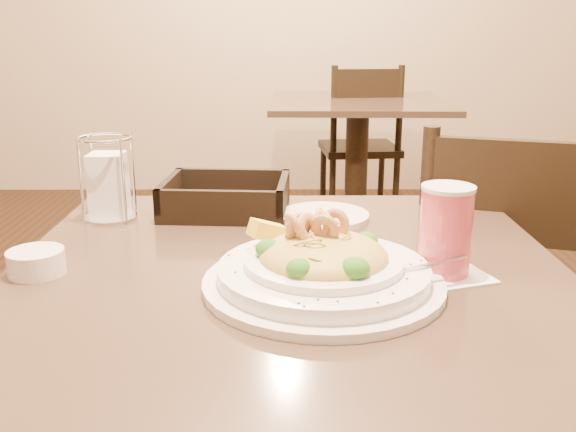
{
  "coord_description": "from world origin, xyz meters",
  "views": [
    {
      "loc": [
        -0.0,
        -0.96,
        1.13
      ],
      "look_at": [
        0.0,
        0.02,
        0.84
      ],
      "focal_mm": 40.0,
      "sensor_mm": 36.0,
      "label": 1
    }
  ],
  "objects_px": {
    "dining_chair_near": "(502,302)",
    "dining_chair_far": "(361,142)",
    "side_plate": "(324,216)",
    "butter_ramekin": "(36,262)",
    "main_table": "(288,398)",
    "drink_glass": "(445,231)",
    "napkin_caddy": "(108,184)",
    "background_table": "(357,146)",
    "pasta_bowl": "(323,267)",
    "bread_basket": "(226,201)"
  },
  "relations": [
    {
      "from": "dining_chair_near",
      "to": "dining_chair_far",
      "type": "height_order",
      "value": "same"
    },
    {
      "from": "dining_chair_far",
      "to": "drink_glass",
      "type": "bearing_deg",
      "value": 81.16
    },
    {
      "from": "bread_basket",
      "to": "dining_chair_far",
      "type": "bearing_deg",
      "value": 76.52
    },
    {
      "from": "background_table",
      "to": "napkin_caddy",
      "type": "bearing_deg",
      "value": -109.13
    },
    {
      "from": "dining_chair_near",
      "to": "side_plate",
      "type": "height_order",
      "value": "dining_chair_near"
    },
    {
      "from": "side_plate",
      "to": "background_table",
      "type": "bearing_deg",
      "value": 81.86
    },
    {
      "from": "main_table",
      "to": "butter_ramekin",
      "type": "xyz_separation_m",
      "value": [
        -0.39,
        -0.03,
        0.26
      ]
    },
    {
      "from": "main_table",
      "to": "drink_glass",
      "type": "relative_size",
      "value": 5.66
    },
    {
      "from": "main_table",
      "to": "butter_ramekin",
      "type": "relative_size",
      "value": 10.29
    },
    {
      "from": "dining_chair_far",
      "to": "background_table",
      "type": "bearing_deg",
      "value": 73.5
    },
    {
      "from": "drink_glass",
      "to": "napkin_caddy",
      "type": "bearing_deg",
      "value": 152.84
    },
    {
      "from": "pasta_bowl",
      "to": "drink_glass",
      "type": "xyz_separation_m",
      "value": [
        0.19,
        0.05,
        0.04
      ]
    },
    {
      "from": "main_table",
      "to": "dining_chair_near",
      "type": "distance_m",
      "value": 0.68
    },
    {
      "from": "background_table",
      "to": "dining_chair_far",
      "type": "bearing_deg",
      "value": 78.36
    },
    {
      "from": "main_table",
      "to": "butter_ramekin",
      "type": "distance_m",
      "value": 0.47
    },
    {
      "from": "bread_basket",
      "to": "butter_ramekin",
      "type": "bearing_deg",
      "value": -127.54
    },
    {
      "from": "dining_chair_far",
      "to": "bread_basket",
      "type": "height_order",
      "value": "dining_chair_far"
    },
    {
      "from": "main_table",
      "to": "side_plate",
      "type": "distance_m",
      "value": 0.37
    },
    {
      "from": "background_table",
      "to": "dining_chair_near",
      "type": "height_order",
      "value": "dining_chair_near"
    },
    {
      "from": "background_table",
      "to": "drink_glass",
      "type": "relative_size",
      "value": 5.81
    },
    {
      "from": "dining_chair_near",
      "to": "dining_chair_far",
      "type": "distance_m",
      "value": 2.19
    },
    {
      "from": "dining_chair_far",
      "to": "napkin_caddy",
      "type": "bearing_deg",
      "value": 66.76
    },
    {
      "from": "dining_chair_near",
      "to": "side_plate",
      "type": "xyz_separation_m",
      "value": [
        -0.44,
        -0.17,
        0.27
      ]
    },
    {
      "from": "bread_basket",
      "to": "side_plate",
      "type": "bearing_deg",
      "value": -14.7
    },
    {
      "from": "background_table",
      "to": "napkin_caddy",
      "type": "distance_m",
      "value": 2.26
    },
    {
      "from": "dining_chair_near",
      "to": "butter_ramekin",
      "type": "relative_size",
      "value": 10.63
    },
    {
      "from": "background_table",
      "to": "dining_chair_near",
      "type": "distance_m",
      "value": 1.95
    },
    {
      "from": "napkin_caddy",
      "to": "butter_ramekin",
      "type": "relative_size",
      "value": 1.92
    },
    {
      "from": "main_table",
      "to": "dining_chair_near",
      "type": "height_order",
      "value": "dining_chair_near"
    },
    {
      "from": "drink_glass",
      "to": "side_plate",
      "type": "xyz_separation_m",
      "value": [
        -0.17,
        0.3,
        -0.06
      ]
    },
    {
      "from": "drink_glass",
      "to": "butter_ramekin",
      "type": "relative_size",
      "value": 1.82
    },
    {
      "from": "dining_chair_near",
      "to": "pasta_bowl",
      "type": "distance_m",
      "value": 0.76
    },
    {
      "from": "dining_chair_near",
      "to": "pasta_bowl",
      "type": "bearing_deg",
      "value": 66.52
    },
    {
      "from": "side_plate",
      "to": "butter_ramekin",
      "type": "xyz_separation_m",
      "value": [
        -0.47,
        -0.29,
        0.01
      ]
    },
    {
      "from": "dining_chair_far",
      "to": "napkin_caddy",
      "type": "height_order",
      "value": "dining_chair_far"
    },
    {
      "from": "background_table",
      "to": "side_plate",
      "type": "xyz_separation_m",
      "value": [
        -0.3,
        -2.12,
        0.25
      ]
    },
    {
      "from": "dining_chair_near",
      "to": "drink_glass",
      "type": "distance_m",
      "value": 0.64
    },
    {
      "from": "main_table",
      "to": "dining_chair_near",
      "type": "bearing_deg",
      "value": 40.61
    },
    {
      "from": "main_table",
      "to": "napkin_caddy",
      "type": "relative_size",
      "value": 5.36
    },
    {
      "from": "drink_glass",
      "to": "bread_basket",
      "type": "bearing_deg",
      "value": 136.27
    },
    {
      "from": "pasta_bowl",
      "to": "bread_basket",
      "type": "relative_size",
      "value": 1.49
    },
    {
      "from": "main_table",
      "to": "bread_basket",
      "type": "bearing_deg",
      "value": 111.61
    },
    {
      "from": "napkin_caddy",
      "to": "butter_ramekin",
      "type": "distance_m",
      "value": 0.31
    },
    {
      "from": "pasta_bowl",
      "to": "side_plate",
      "type": "bearing_deg",
      "value": 86.34
    },
    {
      "from": "main_table",
      "to": "dining_chair_far",
      "type": "relative_size",
      "value": 0.97
    },
    {
      "from": "pasta_bowl",
      "to": "napkin_caddy",
      "type": "xyz_separation_m",
      "value": [
        -0.41,
        0.36,
        0.04
      ]
    },
    {
      "from": "background_table",
      "to": "butter_ramekin",
      "type": "height_order",
      "value": "butter_ramekin"
    },
    {
      "from": "dining_chair_far",
      "to": "bread_basket",
      "type": "relative_size",
      "value": 3.51
    },
    {
      "from": "background_table",
      "to": "dining_chair_near",
      "type": "xyz_separation_m",
      "value": [
        0.14,
        -1.94,
        -0.02
      ]
    },
    {
      "from": "dining_chair_near",
      "to": "drink_glass",
      "type": "bearing_deg",
      "value": 77.94
    }
  ]
}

